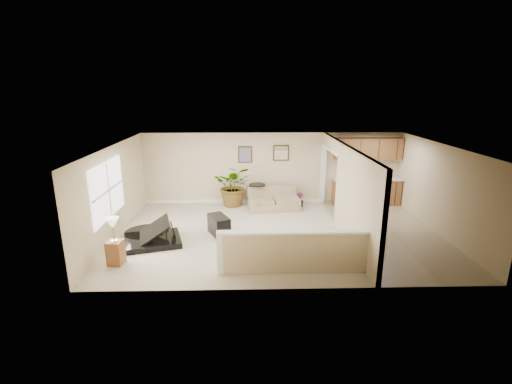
{
  "coord_description": "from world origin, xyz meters",
  "views": [
    {
      "loc": [
        -0.91,
        -9.76,
        3.98
      ],
      "look_at": [
        -0.64,
        0.4,
        1.12
      ],
      "focal_mm": 26.0,
      "sensor_mm": 36.0,
      "label": 1
    }
  ],
  "objects_px": {
    "piano_bench": "(219,225)",
    "lamp_stand": "(115,245)",
    "piano": "(151,222)",
    "loveseat": "(273,198)",
    "accent_table": "(257,192)",
    "palm_plant": "(234,186)",
    "small_plant": "(299,201)"
  },
  "relations": [
    {
      "from": "piano",
      "to": "piano_bench",
      "type": "relative_size",
      "value": 2.36
    },
    {
      "from": "loveseat",
      "to": "lamp_stand",
      "type": "xyz_separation_m",
      "value": [
        -3.97,
        -4.06,
        0.12
      ]
    },
    {
      "from": "palm_plant",
      "to": "lamp_stand",
      "type": "bearing_deg",
      "value": -120.69
    },
    {
      "from": "piano",
      "to": "loveseat",
      "type": "bearing_deg",
      "value": 22.4
    },
    {
      "from": "small_plant",
      "to": "loveseat",
      "type": "bearing_deg",
      "value": -167.1
    },
    {
      "from": "palm_plant",
      "to": "piano_bench",
      "type": "bearing_deg",
      "value": -97.64
    },
    {
      "from": "piano_bench",
      "to": "accent_table",
      "type": "relative_size",
      "value": 1.0
    },
    {
      "from": "accent_table",
      "to": "small_plant",
      "type": "xyz_separation_m",
      "value": [
        1.47,
        0.02,
        -0.31
      ]
    },
    {
      "from": "piano",
      "to": "loveseat",
      "type": "height_order",
      "value": "piano"
    },
    {
      "from": "piano_bench",
      "to": "small_plant",
      "type": "bearing_deg",
      "value": 43.71
    },
    {
      "from": "loveseat",
      "to": "accent_table",
      "type": "distance_m",
      "value": 0.59
    },
    {
      "from": "accent_table",
      "to": "palm_plant",
      "type": "distance_m",
      "value": 0.84
    },
    {
      "from": "palm_plant",
      "to": "lamp_stand",
      "type": "relative_size",
      "value": 1.25
    },
    {
      "from": "loveseat",
      "to": "small_plant",
      "type": "bearing_deg",
      "value": 5.97
    },
    {
      "from": "piano_bench",
      "to": "small_plant",
      "type": "distance_m",
      "value": 3.63
    },
    {
      "from": "accent_table",
      "to": "small_plant",
      "type": "height_order",
      "value": "accent_table"
    },
    {
      "from": "lamp_stand",
      "to": "accent_table",
      "type": "bearing_deg",
      "value": 51.15
    },
    {
      "from": "lamp_stand",
      "to": "piano_bench",
      "type": "bearing_deg",
      "value": 37.92
    },
    {
      "from": "piano_bench",
      "to": "loveseat",
      "type": "distance_m",
      "value": 2.85
    },
    {
      "from": "piano",
      "to": "accent_table",
      "type": "height_order",
      "value": "piano"
    },
    {
      "from": "piano_bench",
      "to": "accent_table",
      "type": "distance_m",
      "value": 2.75
    },
    {
      "from": "piano",
      "to": "lamp_stand",
      "type": "distance_m",
      "value": 1.43
    },
    {
      "from": "palm_plant",
      "to": "small_plant",
      "type": "relative_size",
      "value": 2.98
    },
    {
      "from": "piano",
      "to": "small_plant",
      "type": "xyz_separation_m",
      "value": [
        4.37,
        2.94,
        -0.35
      ]
    },
    {
      "from": "piano_bench",
      "to": "lamp_stand",
      "type": "xyz_separation_m",
      "value": [
        -2.27,
        -1.77,
        0.22
      ]
    },
    {
      "from": "piano",
      "to": "lamp_stand",
      "type": "xyz_separation_m",
      "value": [
        -0.52,
        -1.33,
        -0.07
      ]
    },
    {
      "from": "accent_table",
      "to": "palm_plant",
      "type": "xyz_separation_m",
      "value": [
        -0.8,
        0.18,
        0.19
      ]
    },
    {
      "from": "loveseat",
      "to": "piano_bench",
      "type": "bearing_deg",
      "value": -133.4
    },
    {
      "from": "piano",
      "to": "palm_plant",
      "type": "bearing_deg",
      "value": 39.76
    },
    {
      "from": "loveseat",
      "to": "lamp_stand",
      "type": "distance_m",
      "value": 5.68
    },
    {
      "from": "small_plant",
      "to": "piano",
      "type": "bearing_deg",
      "value": -146.07
    },
    {
      "from": "loveseat",
      "to": "piano",
      "type": "bearing_deg",
      "value": -148.55
    }
  ]
}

